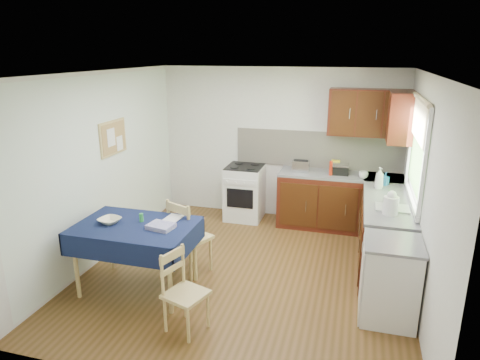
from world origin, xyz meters
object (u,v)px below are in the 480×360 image
(chair_far, at_px, (187,235))
(sandwich_press, at_px, (340,169))
(dining_table, at_px, (136,233))
(chair_near, at_px, (182,289))
(toaster, at_px, (301,166))
(dish_rack, at_px, (392,207))
(kettle, at_px, (391,204))

(chair_far, bearing_deg, sandwich_press, -107.17)
(dining_table, height_order, chair_near, chair_near)
(chair_near, distance_m, toaster, 3.20)
(chair_far, relative_size, dish_rack, 2.51)
(dining_table, distance_m, sandwich_press, 3.34)
(sandwich_press, relative_size, kettle, 0.94)
(chair_far, xyz_separation_m, toaster, (1.14, 1.98, 0.47))
(dining_table, xyz_separation_m, chair_far, (0.42, 0.51, -0.19))
(dining_table, xyz_separation_m, toaster, (1.56, 2.49, 0.27))
(chair_far, xyz_separation_m, kettle, (2.40, 0.41, 0.50))
(sandwich_press, bearing_deg, kettle, -60.92)
(dining_table, bearing_deg, toaster, 69.35)
(chair_far, height_order, dish_rack, dish_rack)
(dining_table, xyz_separation_m, kettle, (2.83, 0.93, 0.31))
(dish_rack, bearing_deg, kettle, -92.90)
(dish_rack, height_order, kettle, kettle)
(chair_near, bearing_deg, chair_far, 38.54)
(dining_table, distance_m, kettle, 2.99)
(kettle, bearing_deg, sandwich_press, 112.45)
(toaster, height_order, kettle, kettle)
(chair_far, height_order, kettle, kettle)
(toaster, bearing_deg, sandwich_press, 21.69)
(chair_far, xyz_separation_m, sandwich_press, (1.74, 2.02, 0.45))
(kettle, bearing_deg, dish_rack, 79.53)
(dining_table, bearing_deg, chair_far, 61.81)
(sandwich_press, distance_m, kettle, 1.73)
(chair_far, bearing_deg, dining_table, 73.98)
(kettle, bearing_deg, toaster, 128.94)
(dining_table, height_order, sandwich_press, sandwich_press)
(sandwich_press, xyz_separation_m, dish_rack, (0.70, -1.40, -0.06))
(dining_table, distance_m, toaster, 2.95)
(dish_rack, xyz_separation_m, kettle, (-0.04, -0.20, 0.11))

